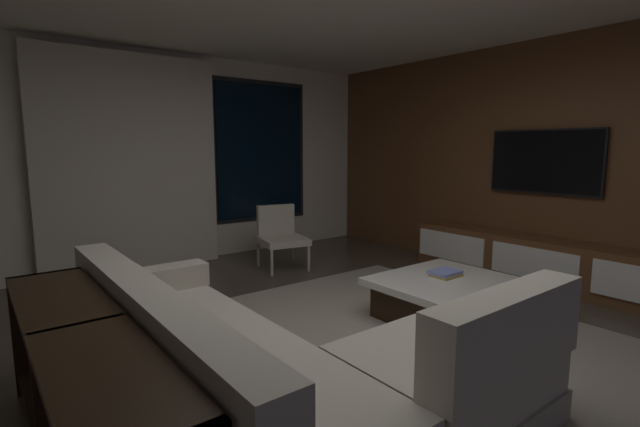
{
  "coord_description": "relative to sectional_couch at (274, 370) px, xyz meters",
  "views": [
    {
      "loc": [
        -2.11,
        -2.2,
        1.49
      ],
      "look_at": [
        0.49,
        1.14,
        0.89
      ],
      "focal_mm": 25.43,
      "sensor_mm": 36.0,
      "label": 1
    }
  ],
  "objects": [
    {
      "name": "floor",
      "position": [
        0.87,
        0.2,
        -0.29
      ],
      "size": [
        9.2,
        9.2,
        0.0
      ],
      "primitive_type": "plane",
      "color": "#473D33"
    },
    {
      "name": "book_stack_on_coffee_table",
      "position": [
        2.07,
        0.41,
        0.1
      ],
      "size": [
        0.26,
        0.21,
        0.05
      ],
      "color": "#AC8F4D",
      "rests_on": "coffee_table"
    },
    {
      "name": "accent_chair_near_window",
      "position": [
        1.81,
        2.72,
        0.14
      ],
      "size": [
        0.64,
        0.66,
        0.78
      ],
      "color": "#B2ADA0",
      "rests_on": "floor"
    },
    {
      "name": "area_rug",
      "position": [
        1.22,
        0.1,
        -0.28
      ],
      "size": [
        3.2,
        3.8,
        0.01
      ],
      "primitive_type": "cube",
      "color": "gray",
      "rests_on": "floor"
    },
    {
      "name": "console_table_behind_couch",
      "position": [
        -0.91,
        0.13,
        0.13
      ],
      "size": [
        0.4,
        2.1,
        0.74
      ],
      "color": "black",
      "rests_on": "floor"
    },
    {
      "name": "back_wall_with_window",
      "position": [
        0.81,
        3.82,
        1.05
      ],
      "size": [
        6.6,
        0.3,
        2.7
      ],
      "color": "silver",
      "rests_on": "floor"
    },
    {
      "name": "media_wall",
      "position": [
        3.93,
        0.2,
        1.06
      ],
      "size": [
        0.12,
        7.8,
        2.7
      ],
      "color": "brown",
      "rests_on": "floor"
    },
    {
      "name": "coffee_table",
      "position": [
        1.99,
        0.28,
        -0.1
      ],
      "size": [
        1.16,
        1.16,
        0.36
      ],
      "color": "black",
      "rests_on": "floor"
    },
    {
      "name": "media_console",
      "position": [
        3.64,
        0.25,
        -0.04
      ],
      "size": [
        0.46,
        3.1,
        0.52
      ],
      "color": "brown",
      "rests_on": "floor"
    },
    {
      "name": "mounted_tv",
      "position": [
        3.82,
        0.45,
        1.06
      ],
      "size": [
        0.05,
        1.23,
        0.71
      ],
      "color": "black"
    },
    {
      "name": "sectional_couch",
      "position": [
        0.0,
        0.0,
        0.0
      ],
      "size": [
        1.98,
        2.5,
        0.82
      ],
      "color": "#A49C8C",
      "rests_on": "floor"
    }
  ]
}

